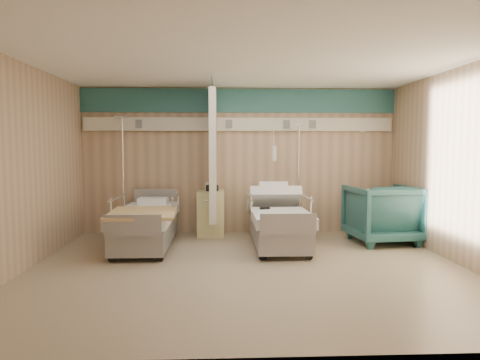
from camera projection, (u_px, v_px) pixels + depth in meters
name	position (u px, v px, depth m)	size (l,w,h in m)	color
ground	(247.00, 268.00, 5.88)	(6.00, 5.00, 0.00)	#86775C
room_walls	(244.00, 133.00, 5.99)	(6.04, 5.04, 2.82)	tan
bed_right	(278.00, 228.00, 7.18)	(1.00, 2.16, 0.63)	white
bed_left	(146.00, 229.00, 7.08)	(1.00, 2.16, 0.63)	white
bedside_cabinet	(211.00, 213.00, 8.02)	(0.50, 0.48, 0.85)	beige
visitor_armchair	(382.00, 214.00, 7.44)	(1.09, 1.12, 1.02)	#1E4B4B
waffle_blanket	(383.00, 182.00, 7.38)	(0.68, 0.61, 0.08)	white
iv_stand_right	(298.00, 212.00, 8.10)	(0.37, 0.37, 2.09)	silver
iv_stand_left	(124.00, 212.00, 7.97)	(0.40, 0.40, 2.24)	silver
call_remote	(265.00, 208.00, 7.14)	(0.16, 0.07, 0.04)	black
tan_blanket	(143.00, 213.00, 6.60)	(1.00, 1.25, 0.04)	tan
toiletry_bag	(212.00, 188.00, 7.96)	(0.20, 0.13, 0.11)	black
white_cup	(208.00, 186.00, 8.12)	(0.10, 0.10, 0.14)	white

